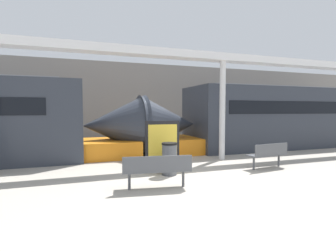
{
  "coord_description": "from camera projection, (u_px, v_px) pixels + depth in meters",
  "views": [
    {
      "loc": [
        -3.32,
        -5.76,
        1.97
      ],
      "look_at": [
        -0.23,
        3.06,
        1.4
      ],
      "focal_mm": 28.0,
      "sensor_mm": 36.0,
      "label": 1
    }
  ],
  "objects": [
    {
      "name": "poster_board",
      "position": [
        163.0,
        146.0,
        8.49
      ],
      "size": [
        1.15,
        0.07,
        1.62
      ],
      "color": "black",
      "rests_on": "ground_plane"
    },
    {
      "name": "trash_bin",
      "position": [
        169.0,
        159.0,
        7.94
      ],
      "size": [
        0.47,
        0.47,
        0.98
      ],
      "color": "#4C4F54",
      "rests_on": "ground_plane"
    },
    {
      "name": "support_column_near",
      "position": [
        222.0,
        111.0,
        10.42
      ],
      "size": [
        0.23,
        0.23,
        3.89
      ],
      "primitive_type": "cylinder",
      "color": "silver",
      "rests_on": "ground_plane"
    },
    {
      "name": "bench_far",
      "position": [
        269.0,
        153.0,
        8.81
      ],
      "size": [
        1.51,
        0.63,
        0.85
      ],
      "rotation": [
        0.0,
        0.0,
        0.13
      ],
      "color": "#4C4F54",
      "rests_on": "ground_plane"
    },
    {
      "name": "ground_plane",
      "position": [
        216.0,
        188.0,
        6.64
      ],
      "size": [
        60.0,
        60.0,
        0.0
      ],
      "primitive_type": "plane",
      "color": "#A8A093"
    },
    {
      "name": "station_wall",
      "position": [
        131.0,
        102.0,
        16.93
      ],
      "size": [
        56.0,
        0.2,
        5.0
      ],
      "primitive_type": "cube",
      "color": "gray",
      "rests_on": "ground_plane"
    },
    {
      "name": "train_left",
      "position": [
        286.0,
        118.0,
        14.25
      ],
      "size": [
        16.1,
        2.93,
        3.2
      ],
      "color": "#2D333D",
      "rests_on": "ground_plane"
    },
    {
      "name": "bench_near",
      "position": [
        157.0,
        168.0,
        6.51
      ],
      "size": [
        1.76,
        0.7,
        0.85
      ],
      "rotation": [
        0.0,
        0.0,
        -0.16
      ],
      "color": "#4C4F54",
      "rests_on": "ground_plane"
    },
    {
      "name": "canopy_beam",
      "position": [
        223.0,
        58.0,
        10.3
      ],
      "size": [
        28.0,
        0.6,
        0.28
      ],
      "primitive_type": "cube",
      "color": "silver",
      "rests_on": "support_column_near"
    }
  ]
}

